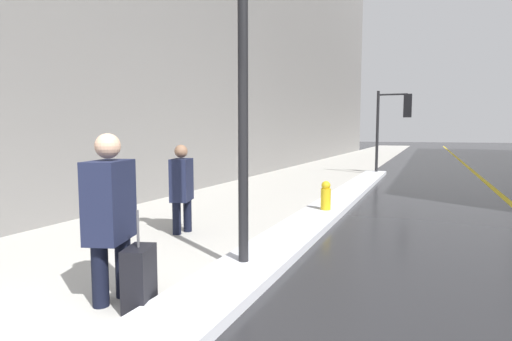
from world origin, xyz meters
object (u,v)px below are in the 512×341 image
(pedestrian_nearside, at_px, (110,210))
(fire_hydrant, at_px, (326,199))
(traffic_light_near, at_px, (397,115))
(pedestrian_trailing, at_px, (182,185))
(rolling_suitcase, at_px, (139,278))
(lamp_post, at_px, (243,57))

(pedestrian_nearside, relative_size, fire_hydrant, 2.36)
(traffic_light_near, distance_m, pedestrian_trailing, 11.61)
(pedestrian_nearside, relative_size, rolling_suitcase, 1.74)
(pedestrian_trailing, xyz_separation_m, fire_hydrant, (1.83, 2.36, -0.47))
(pedestrian_trailing, bearing_deg, traffic_light_near, 149.92)
(traffic_light_near, relative_size, fire_hydrant, 4.75)
(pedestrian_nearside, height_order, rolling_suitcase, pedestrian_nearside)
(pedestrian_trailing, relative_size, rolling_suitcase, 1.55)
(traffic_light_near, distance_m, rolling_suitcase, 14.03)
(pedestrian_nearside, xyz_separation_m, pedestrian_trailing, (-0.90, 2.56, -0.10))
(traffic_light_near, xyz_separation_m, rolling_suitcase, (-1.26, -13.82, -2.09))
(rolling_suitcase, xyz_separation_m, fire_hydrant, (0.58, 4.95, 0.04))
(traffic_light_near, relative_size, pedestrian_nearside, 2.01)
(pedestrian_nearside, distance_m, fire_hydrant, 5.04)
(lamp_post, bearing_deg, fire_hydrant, 87.71)
(lamp_post, bearing_deg, pedestrian_trailing, 143.91)
(lamp_post, height_order, fire_hydrant, lamp_post)
(traffic_light_near, bearing_deg, pedestrian_trailing, -107.97)
(lamp_post, relative_size, rolling_suitcase, 4.35)
(lamp_post, distance_m, pedestrian_nearside, 2.23)
(pedestrian_nearside, height_order, fire_hydrant, pedestrian_nearside)
(lamp_post, bearing_deg, traffic_light_near, 86.23)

